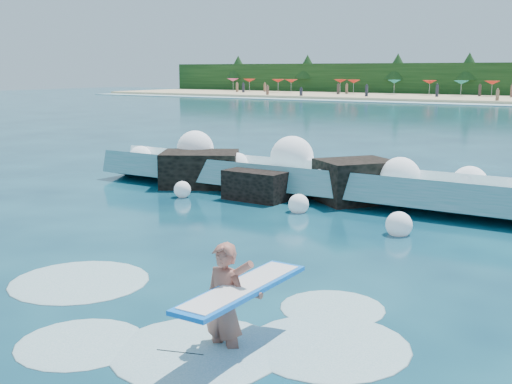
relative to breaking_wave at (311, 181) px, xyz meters
The scene contains 6 objects.
ground 7.76m from the breaking_wave, 89.41° to the right, with size 200.00×200.00×0.00m, color #07273C.
breaking_wave is the anchor object (origin of this frame).
rock_cluster 1.58m from the breaking_wave, 159.63° to the right, with size 8.66×3.37×1.52m.
surfer_with_board 11.79m from the breaking_wave, 67.88° to the right, with size 0.94×3.01×1.90m.
wave_spray 0.41m from the breaking_wave, behind, with size 14.95×4.71×1.93m.
surf_foam 11.03m from the breaking_wave, 72.08° to the right, with size 9.23×5.18×0.13m.
Camera 1 is at (9.41, -10.29, 3.99)m, focal length 45.00 mm.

